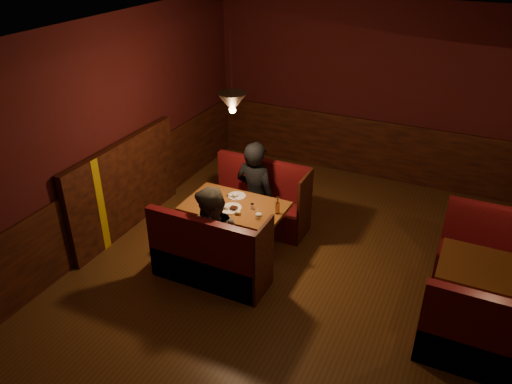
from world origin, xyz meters
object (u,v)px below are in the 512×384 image
at_px(second_bench_far, 499,263).
at_px(diner_a, 255,175).
at_px(second_table, 498,285).
at_px(diner_b, 212,224).
at_px(main_bench_near, 209,261).
at_px(main_bench_far, 261,205).
at_px(second_bench_near, 493,347).
at_px(main_table, 236,216).

bearing_deg(second_bench_far, diner_a, -178.42).
distance_m(second_table, diner_b, 3.15).
xyz_separation_m(main_bench_near, second_table, (3.10, 0.70, 0.21)).
relative_size(main_bench_far, second_bench_near, 1.04).
bearing_deg(main_bench_near, diner_b, 78.28).
xyz_separation_m(main_table, main_bench_far, (0.01, 0.73, -0.22)).
bearing_deg(second_bench_far, diner_b, -156.42).
bearing_deg(second_bench_far, main_bench_far, 179.59).
xyz_separation_m(main_bench_near, second_bench_near, (3.13, -0.03, 0.00)).
distance_m(main_bench_near, diner_a, 1.45).
relative_size(main_bench_far, diner_b, 0.90).
bearing_deg(diner_a, main_bench_near, 100.10).
bearing_deg(diner_a, diner_b, 100.96).
relative_size(main_table, diner_a, 0.77).
distance_m(second_table, diner_a, 3.21).
bearing_deg(second_bench_near, diner_b, 177.89).
xyz_separation_m(second_bench_far, diner_b, (-3.11, -1.36, 0.48)).
bearing_deg(main_table, main_bench_near, -88.84).
bearing_deg(second_bench_far, second_table, -92.20).
bearing_deg(main_bench_far, second_bench_near, -25.54).
height_order(second_table, second_bench_far, second_bench_far).
distance_m(main_table, second_table, 3.11).
height_order(second_bench_far, second_bench_near, same).
bearing_deg(diner_b, main_bench_near, -85.09).
xyz_separation_m(main_bench_far, main_bench_near, (0.00, -1.46, 0.00)).
distance_m(main_table, second_bench_far, 3.23).
relative_size(main_bench_far, diner_a, 0.85).
distance_m(main_table, second_bench_near, 3.24).
relative_size(main_table, main_bench_far, 0.91).
bearing_deg(second_bench_far, main_bench_near, -155.28).
xyz_separation_m(main_bench_far, diner_a, (-0.03, -0.11, 0.53)).
bearing_deg(main_table, second_bench_far, 12.70).
height_order(main_bench_far, second_table, main_bench_far).
distance_m(main_bench_far, second_bench_near, 3.46).
distance_m(second_bench_far, diner_b, 3.43).
relative_size(second_bench_near, diner_b, 0.87).
height_order(main_bench_far, second_bench_far, second_bench_far).
bearing_deg(main_bench_near, second_table, 12.80).
relative_size(main_table, second_table, 1.05).
height_order(main_bench_far, main_bench_near, same).
xyz_separation_m(main_table, second_table, (3.11, -0.03, -0.02)).
bearing_deg(main_bench_far, diner_a, -105.75).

